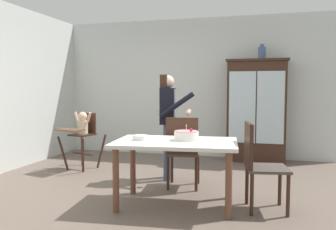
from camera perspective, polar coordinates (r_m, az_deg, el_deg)
name	(u,v)px	position (r m, az deg, el deg)	size (l,w,h in m)	color
ground_plane	(152,193)	(4.48, -2.64, -12.87)	(6.24, 6.24, 0.00)	#66564C
wall_back	(192,88)	(6.83, 4.07, 4.54)	(5.32, 0.06, 2.70)	silver
china_cabinet	(256,110)	(6.46, 14.45, 0.75)	(1.09, 0.48, 1.86)	#382116
ceramic_vase	(262,53)	(6.48, 15.35, 9.97)	(0.13, 0.13, 0.27)	#3D567F
high_chair_with_toddler	(82,130)	(5.85, -14.06, -2.38)	(0.70, 0.78, 0.95)	#382116
adult_person	(168,114)	(5.00, 0.05, 0.24)	(0.56, 0.54, 1.53)	#3D4C6B
dining_table	(175,150)	(3.91, 1.26, -5.84)	(1.45, 0.98, 0.74)	silver
birthday_cake	(186,136)	(3.94, 3.06, -3.43)	(0.28, 0.28, 0.19)	white
serving_bowl	(140,138)	(3.98, -4.61, -3.75)	(0.18, 0.18, 0.06)	silver
dining_chair_far_side	(183,147)	(4.55, 2.48, -5.41)	(0.49, 0.49, 0.96)	#382116
dining_chair_right_end	(258,160)	(3.89, 14.66, -7.24)	(0.51, 0.51, 0.96)	#382116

